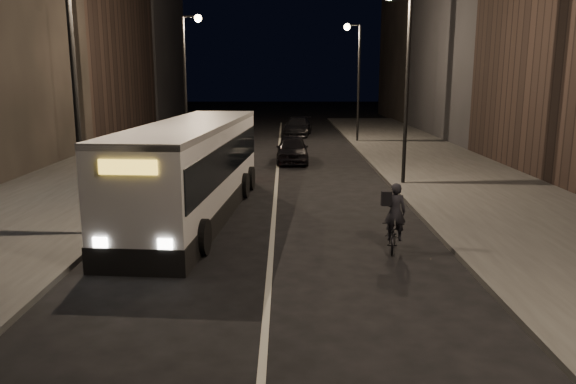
{
  "coord_description": "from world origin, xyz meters",
  "views": [
    {
      "loc": [
        0.39,
        -12.28,
        4.85
      ],
      "look_at": [
        0.48,
        3.63,
        1.5
      ],
      "focal_mm": 35.0,
      "sensor_mm": 36.0,
      "label": 1
    }
  ],
  "objects_px": {
    "car_far": "(298,127)",
    "streetlight_left_near": "(82,56)",
    "streetlight_right_mid": "(402,62)",
    "streetlight_right_far": "(355,67)",
    "streetlight_left_far": "(189,65)",
    "cyclist_on_bicycle": "(393,228)",
    "car_mid": "(231,131)",
    "city_bus": "(193,166)",
    "car_near": "(292,149)"
  },
  "relations": [
    {
      "from": "car_near",
      "to": "cyclist_on_bicycle",
      "type": "bearing_deg",
      "value": -80.28
    },
    {
      "from": "streetlight_left_near",
      "to": "city_bus",
      "type": "height_order",
      "value": "streetlight_left_near"
    },
    {
      "from": "city_bus",
      "to": "streetlight_left_far",
      "type": "bearing_deg",
      "value": 104.47
    },
    {
      "from": "car_near",
      "to": "streetlight_right_far",
      "type": "bearing_deg",
      "value": 64.09
    },
    {
      "from": "streetlight_right_far",
      "to": "car_near",
      "type": "bearing_deg",
      "value": -116.37
    },
    {
      "from": "city_bus",
      "to": "car_mid",
      "type": "xyz_separation_m",
      "value": [
        -0.83,
        22.59,
        -1.05
      ]
    },
    {
      "from": "streetlight_left_far",
      "to": "cyclist_on_bicycle",
      "type": "bearing_deg",
      "value": -65.49
    },
    {
      "from": "streetlight_right_mid",
      "to": "streetlight_right_far",
      "type": "distance_m",
      "value": 16.0
    },
    {
      "from": "city_bus",
      "to": "cyclist_on_bicycle",
      "type": "distance_m",
      "value": 7.41
    },
    {
      "from": "city_bus",
      "to": "cyclist_on_bicycle",
      "type": "height_order",
      "value": "city_bus"
    },
    {
      "from": "car_near",
      "to": "car_mid",
      "type": "xyz_separation_m",
      "value": [
        -4.4,
        10.47,
        -0.02
      ]
    },
    {
      "from": "city_bus",
      "to": "car_far",
      "type": "relative_size",
      "value": 2.47
    },
    {
      "from": "streetlight_left_near",
      "to": "cyclist_on_bicycle",
      "type": "xyz_separation_m",
      "value": [
        8.75,
        -1.18,
        -4.71
      ]
    },
    {
      "from": "streetlight_right_mid",
      "to": "city_bus",
      "type": "height_order",
      "value": "streetlight_right_mid"
    },
    {
      "from": "car_near",
      "to": "car_far",
      "type": "xyz_separation_m",
      "value": [
        0.61,
        13.92,
        -0.02
      ]
    },
    {
      "from": "streetlight_left_far",
      "to": "streetlight_right_mid",
      "type": "bearing_deg",
      "value": -43.16
    },
    {
      "from": "streetlight_left_far",
      "to": "car_far",
      "type": "height_order",
      "value": "streetlight_left_far"
    },
    {
      "from": "streetlight_left_near",
      "to": "streetlight_right_far",
      "type": "bearing_deg",
      "value": 66.04
    },
    {
      "from": "cyclist_on_bicycle",
      "to": "car_mid",
      "type": "distance_m",
      "value": 27.42
    },
    {
      "from": "cyclist_on_bicycle",
      "to": "car_near",
      "type": "bearing_deg",
      "value": 109.17
    },
    {
      "from": "cyclist_on_bicycle",
      "to": "streetlight_left_far",
      "type": "bearing_deg",
      "value": 124.43
    },
    {
      "from": "streetlight_right_mid",
      "to": "streetlight_left_near",
      "type": "distance_m",
      "value": 13.33
    },
    {
      "from": "cyclist_on_bicycle",
      "to": "car_far",
      "type": "distance_m",
      "value": 30.03
    },
    {
      "from": "streetlight_right_mid",
      "to": "streetlight_left_near",
      "type": "xyz_separation_m",
      "value": [
        -10.66,
        -8.0,
        0.0
      ]
    },
    {
      "from": "car_mid",
      "to": "car_far",
      "type": "relative_size",
      "value": 0.89
    },
    {
      "from": "streetlight_right_far",
      "to": "streetlight_left_far",
      "type": "xyz_separation_m",
      "value": [
        -10.66,
        -6.0,
        0.0
      ]
    },
    {
      "from": "cyclist_on_bicycle",
      "to": "car_mid",
      "type": "relative_size",
      "value": 0.45
    },
    {
      "from": "streetlight_right_mid",
      "to": "cyclist_on_bicycle",
      "type": "xyz_separation_m",
      "value": [
        -1.92,
        -9.18,
        -4.71
      ]
    },
    {
      "from": "city_bus",
      "to": "cyclist_on_bicycle",
      "type": "relative_size",
      "value": 6.27
    },
    {
      "from": "streetlight_left_near",
      "to": "streetlight_left_far",
      "type": "relative_size",
      "value": 1.0
    },
    {
      "from": "car_far",
      "to": "streetlight_left_near",
      "type": "bearing_deg",
      "value": -95.73
    },
    {
      "from": "streetlight_left_near",
      "to": "car_mid",
      "type": "xyz_separation_m",
      "value": [
        1.73,
        25.33,
        -4.64
      ]
    },
    {
      "from": "streetlight_right_far",
      "to": "car_far",
      "type": "xyz_separation_m",
      "value": [
        -3.93,
        4.78,
        -4.64
      ]
    },
    {
      "from": "streetlight_right_mid",
      "to": "car_mid",
      "type": "distance_m",
      "value": 20.04
    },
    {
      "from": "streetlight_right_mid",
      "to": "streetlight_left_far",
      "type": "distance_m",
      "value": 14.62
    },
    {
      "from": "cyclist_on_bicycle",
      "to": "car_near",
      "type": "distance_m",
      "value": 16.26
    },
    {
      "from": "car_far",
      "to": "streetlight_right_far",
      "type": "bearing_deg",
      "value": -43.15
    },
    {
      "from": "streetlight_left_near",
      "to": "car_far",
      "type": "xyz_separation_m",
      "value": [
        6.74,
        28.78,
        -4.64
      ]
    },
    {
      "from": "streetlight_left_far",
      "to": "streetlight_right_far",
      "type": "bearing_deg",
      "value": 29.36
    },
    {
      "from": "city_bus",
      "to": "cyclist_on_bicycle",
      "type": "xyz_separation_m",
      "value": [
        6.19,
        -3.92,
        -1.12
      ]
    },
    {
      "from": "streetlight_right_mid",
      "to": "streetlight_right_far",
      "type": "bearing_deg",
      "value": 90.0
    },
    {
      "from": "cyclist_on_bicycle",
      "to": "streetlight_right_mid",
      "type": "bearing_deg",
      "value": 88.12
    },
    {
      "from": "streetlight_left_near",
      "to": "car_far",
      "type": "height_order",
      "value": "streetlight_left_near"
    },
    {
      "from": "city_bus",
      "to": "streetlight_right_far",
      "type": "bearing_deg",
      "value": 74.09
    },
    {
      "from": "city_bus",
      "to": "car_near",
      "type": "height_order",
      "value": "city_bus"
    },
    {
      "from": "streetlight_right_far",
      "to": "streetlight_left_near",
      "type": "distance_m",
      "value": 26.26
    },
    {
      "from": "streetlight_left_near",
      "to": "cyclist_on_bicycle",
      "type": "relative_size",
      "value": 4.16
    },
    {
      "from": "streetlight_right_mid",
      "to": "city_bus",
      "type": "distance_m",
      "value": 10.31
    },
    {
      "from": "cyclist_on_bicycle",
      "to": "city_bus",
      "type": "bearing_deg",
      "value": 157.58
    },
    {
      "from": "streetlight_right_far",
      "to": "city_bus",
      "type": "xyz_separation_m",
      "value": [
        -8.1,
        -21.27,
        -3.59
      ]
    }
  ]
}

